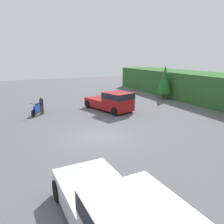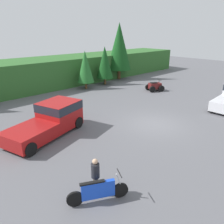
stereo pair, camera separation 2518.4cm
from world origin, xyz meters
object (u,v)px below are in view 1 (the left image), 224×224
(dirt_bike, at_px, (37,109))
(rider_person, at_px, (42,105))
(pickup_truck_red, at_px, (112,101))
(pickup_truck_second, at_px, (119,217))

(dirt_bike, distance_m, rider_person, 0.61)
(pickup_truck_red, distance_m, dirt_bike, 7.05)
(pickup_truck_red, height_order, dirt_bike, pickup_truck_red)
(dirt_bike, relative_size, rider_person, 1.35)
(pickup_truck_red, distance_m, pickup_truck_second, 15.67)
(pickup_truck_red, xyz_separation_m, pickup_truck_second, (14.35, -6.28, 0.00))
(pickup_truck_second, bearing_deg, dirt_bike, 178.71)
(pickup_truck_second, bearing_deg, rider_person, 177.29)
(dirt_bike, bearing_deg, pickup_truck_red, 102.95)
(pickup_truck_second, xyz_separation_m, rider_person, (-15.92, -0.12, -0.11))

